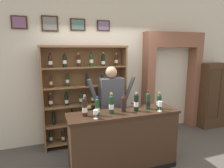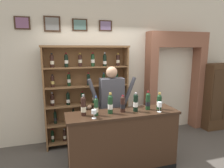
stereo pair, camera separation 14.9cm
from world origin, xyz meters
The scene contains 15 objects.
back_wall centered at (0.00, 1.45, 1.64)m, with size 12.00×0.19×3.28m.
wine_shelf centered at (-0.40, 1.12, 1.10)m, with size 1.75×0.32×2.08m.
archway_doorway centered at (1.79, 1.31, 1.37)m, with size 1.53×0.45×2.40m.
side_cabinet centered at (2.90, 1.03, 0.83)m, with size 0.77×0.48×1.65m.
tasting_counter centered at (0.00, 0.00, 0.50)m, with size 1.83×0.51×1.01m.
shopkeeper centered at (-0.04, 0.52, 1.05)m, with size 0.95×0.22×1.70m.
tasting_bottle_rosso centered at (-0.63, 0.02, 1.16)m, with size 0.08×0.08×0.33m.
tasting_bottle_grappa centered at (-0.45, -0.02, 1.14)m, with size 0.07×0.07×0.30m.
tasting_bottle_prosecco centered at (-0.21, 0.00, 1.16)m, with size 0.08×0.08×0.33m.
tasting_bottle_vin_santo centered at (0.00, 0.02, 1.14)m, with size 0.08×0.08×0.28m.
tasting_bottle_riserva centered at (0.21, -0.02, 1.16)m, with size 0.08×0.08×0.32m.
tasting_bottle_bianco centered at (0.45, 0.02, 1.15)m, with size 0.08×0.08×0.32m.
tasting_bottle_super_tuscan centered at (0.64, -0.02, 1.14)m, with size 0.08×0.08×0.29m.
wine_glass_center centered at (0.57, -0.16, 1.12)m, with size 0.07×0.07×0.17m.
wine_glass_right centered at (-0.51, -0.15, 1.10)m, with size 0.07×0.07×0.13m.
Camera 2 is at (-1.02, -2.83, 2.02)m, focal length 31.18 mm.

